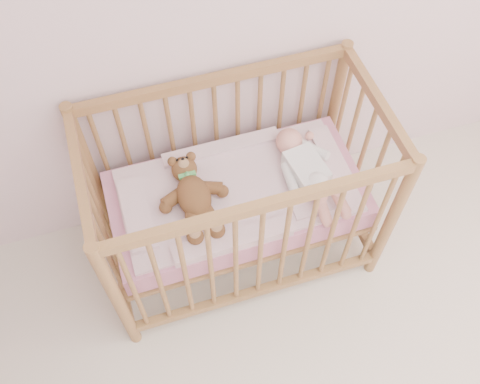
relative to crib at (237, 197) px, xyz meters
name	(u,v)px	position (x,y,z in m)	size (l,w,h in m)	color
crib	(237,197)	(0.00, 0.00, 0.00)	(1.36, 0.76, 1.00)	#996541
mattress	(237,199)	(0.00, 0.00, -0.01)	(1.22, 0.62, 0.13)	pink
blanket	(237,191)	(0.00, 0.00, 0.06)	(1.10, 0.58, 0.06)	pink
baby	(306,167)	(0.34, -0.02, 0.14)	(0.28, 0.59, 0.14)	silver
teddy_bear	(194,195)	(-0.21, -0.02, 0.15)	(0.34, 0.49, 0.14)	brown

